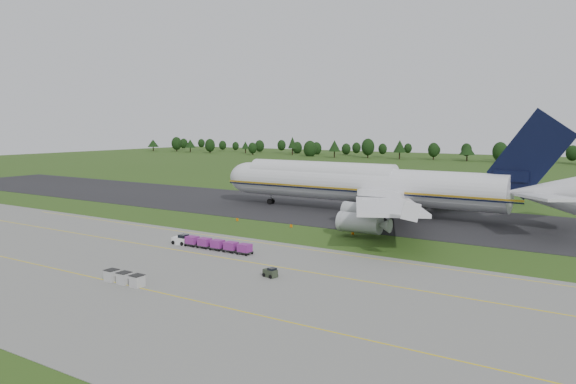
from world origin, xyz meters
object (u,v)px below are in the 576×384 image
Objects in this scene: aircraft at (369,184)px; edge_markers at (291,226)px; uld_row at (124,278)px; utility_cart at (270,273)px; baggage_train at (210,243)px.

edge_markers is at bearing -101.98° from aircraft.
uld_row reaches higher than edge_markers.
edge_markers is at bearing 94.52° from uld_row.
utility_cart is at bearing 43.00° from uld_row.
aircraft is 13.05× the size of uld_row.
uld_row is at bearing -91.36° from aircraft.
baggage_train is 23.62m from edge_markers.
edge_markers is (-5.20, -24.52, -6.41)m from aircraft.
aircraft is 69.73m from uld_row.
baggage_train is (-5.88, -48.12, -5.73)m from aircraft.
baggage_train is 21.75m from uld_row.
aircraft is at bearing 78.02° from edge_markers.
baggage_train is 0.59× the size of edge_markers.
utility_cart reaches higher than edge_markers.
aircraft reaches higher than utility_cart.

